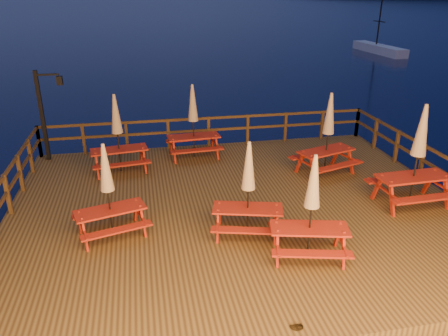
# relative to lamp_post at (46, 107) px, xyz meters

# --- Properties ---
(ground) EXTENTS (500.00, 500.00, 0.00)m
(ground) POSITION_rel_lamp_post_xyz_m (5.39, -4.55, -2.20)
(ground) COLOR black
(ground) RESTS_ON ground
(deck) EXTENTS (12.00, 10.00, 0.40)m
(deck) POSITION_rel_lamp_post_xyz_m (5.39, -4.55, -2.00)
(deck) COLOR #412C14
(deck) RESTS_ON ground
(deck_piles) EXTENTS (11.44, 9.44, 1.40)m
(deck_piles) POSITION_rel_lamp_post_xyz_m (5.39, -4.55, -2.50)
(deck_piles) COLOR #3A2412
(deck_piles) RESTS_ON ground
(railing) EXTENTS (11.80, 9.75, 1.10)m
(railing) POSITION_rel_lamp_post_xyz_m (5.39, -2.77, -1.03)
(railing) COLOR #3A2412
(railing) RESTS_ON deck
(lamp_post) EXTENTS (0.85, 0.18, 3.00)m
(lamp_post) POSITION_rel_lamp_post_xyz_m (0.00, 0.00, 0.00)
(lamp_post) COLOR black
(lamp_post) RESTS_ON deck
(sailboat) EXTENTS (1.53, 7.62, 11.27)m
(sailboat) POSITION_rel_lamp_post_xyz_m (25.52, 24.05, -1.82)
(sailboat) COLOR white
(sailboat) RESTS_ON ground
(picnic_table_0) EXTENTS (2.14, 1.94, 2.55)m
(picnic_table_0) POSITION_rel_lamp_post_xyz_m (8.56, -2.91, -0.47)
(picnic_table_0) COLOR maroon
(picnic_table_0) RESTS_ON deck
(picnic_table_1) EXTENTS (1.98, 1.65, 2.76)m
(picnic_table_1) POSITION_rel_lamp_post_xyz_m (9.95, -5.36, -0.36)
(picnic_table_1) COLOR maroon
(picnic_table_1) RESTS_ON deck
(picnic_table_2) EXTENTS (1.90, 1.70, 2.28)m
(picnic_table_2) POSITION_rel_lamp_post_xyz_m (2.16, -5.45, -0.61)
(picnic_table_2) COLOR maroon
(picnic_table_2) RESTS_ON deck
(picnic_table_3) EXTENTS (1.85, 1.56, 2.51)m
(picnic_table_3) POSITION_rel_lamp_post_xyz_m (4.72, -0.71, -0.49)
(picnic_table_3) COLOR maroon
(picnic_table_3) RESTS_ON deck
(picnic_table_4) EXTENTS (1.90, 1.70, 2.31)m
(picnic_table_4) POSITION_rel_lamp_post_xyz_m (5.29, -6.01, -0.59)
(picnic_table_4) COLOR maroon
(picnic_table_4) RESTS_ON deck
(picnic_table_5) EXTENTS (1.92, 1.70, 2.36)m
(picnic_table_5) POSITION_rel_lamp_post_xyz_m (6.36, -7.15, -0.57)
(picnic_table_5) COLOR maroon
(picnic_table_5) RESTS_ON deck
(picnic_table_6) EXTENTS (1.91, 1.65, 2.47)m
(picnic_table_6) POSITION_rel_lamp_post_xyz_m (2.27, -1.51, -0.51)
(picnic_table_6) COLOR maroon
(picnic_table_6) RESTS_ON deck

